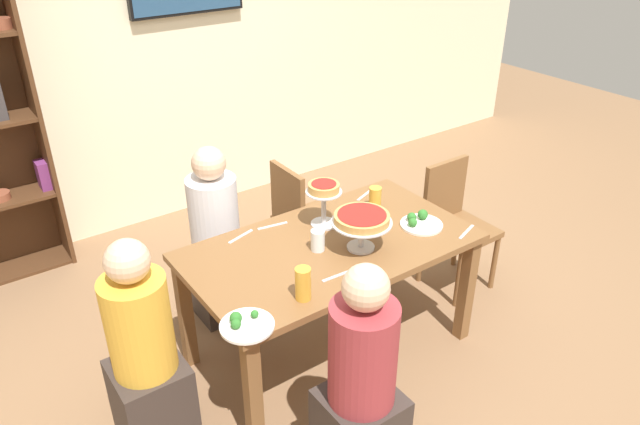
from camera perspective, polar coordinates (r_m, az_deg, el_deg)
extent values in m
plane|color=#846042|center=(3.72, 0.92, -12.71)|extent=(12.00, 12.00, 0.00)
cube|color=beige|center=(4.85, -15.11, 15.26)|extent=(8.00, 0.12, 2.80)
cube|color=brown|center=(3.28, 1.02, -3.29)|extent=(1.57, 0.87, 0.04)
cube|color=brown|center=(2.96, -6.38, -16.97)|extent=(0.07, 0.07, 0.70)
cube|color=brown|center=(3.69, 13.74, -7.11)|extent=(0.07, 0.07, 0.70)
cube|color=brown|center=(3.48, -12.65, -9.37)|extent=(0.07, 0.07, 0.70)
cube|color=brown|center=(4.12, 6.01, -2.20)|extent=(0.07, 0.07, 0.70)
cube|color=#4C2D19|center=(4.47, -25.35, 8.33)|extent=(0.03, 0.30, 2.20)
cylinder|color=brown|center=(4.62, -28.12, 1.40)|extent=(0.14, 0.14, 0.05)
cube|color=#7A3370|center=(4.62, -24.81, 3.26)|extent=(0.07, 0.13, 0.20)
cylinder|color=brown|center=(4.32, -27.96, 15.59)|extent=(0.12, 0.12, 0.06)
cube|color=#382D28|center=(3.21, -15.56, -16.84)|extent=(0.34, 0.34, 0.45)
cylinder|color=gold|center=(2.90, -16.80, -10.22)|extent=(0.30, 0.30, 0.50)
sphere|color=beige|center=(2.70, -17.85, -4.43)|extent=(0.20, 0.20, 0.20)
cylinder|color=#993338|center=(2.64, 4.09, -13.27)|extent=(0.30, 0.30, 0.50)
sphere|color=beige|center=(2.42, 4.38, -7.13)|extent=(0.20, 0.20, 0.20)
cube|color=#382D28|center=(3.92, -9.45, -6.42)|extent=(0.34, 0.34, 0.45)
cylinder|color=silver|center=(3.67, -10.04, -0.36)|extent=(0.30, 0.30, 0.50)
sphere|color=beige|center=(3.51, -10.52, 4.62)|extent=(0.20, 0.20, 0.20)
cube|color=brown|center=(4.10, -0.89, -0.84)|extent=(0.40, 0.40, 0.04)
cube|color=brown|center=(3.91, -3.09, 1.32)|extent=(0.04, 0.36, 0.42)
cylinder|color=brown|center=(4.43, -0.30, -1.80)|extent=(0.04, 0.04, 0.41)
cylinder|color=brown|center=(4.19, 2.47, -3.79)|extent=(0.04, 0.04, 0.41)
cylinder|color=brown|center=(4.27, -4.15, -3.19)|extent=(0.04, 0.04, 0.41)
cylinder|color=brown|center=(4.02, -1.50, -5.36)|extent=(0.04, 0.04, 0.41)
cube|color=brown|center=(4.10, 13.23, -1.70)|extent=(0.40, 0.40, 0.04)
cube|color=brown|center=(4.10, 11.75, 2.11)|extent=(0.36, 0.04, 0.42)
cylinder|color=brown|center=(4.25, 16.22, -4.56)|extent=(0.04, 0.04, 0.41)
cylinder|color=brown|center=(4.02, 13.00, -6.24)|extent=(0.04, 0.04, 0.41)
cylinder|color=brown|center=(4.43, 12.79, -2.59)|extent=(0.04, 0.04, 0.41)
cylinder|color=brown|center=(4.21, 9.53, -4.07)|extent=(0.04, 0.04, 0.41)
cylinder|color=silver|center=(3.24, 3.88, -3.28)|extent=(0.15, 0.15, 0.01)
cylinder|color=silver|center=(3.20, 3.93, -2.10)|extent=(0.03, 0.03, 0.14)
cylinder|color=silver|center=(3.16, 3.98, -0.92)|extent=(0.32, 0.32, 0.01)
cylinder|color=tan|center=(3.15, 3.99, -0.54)|extent=(0.29, 0.29, 0.04)
cylinder|color=maroon|center=(3.14, 4.00, -0.19)|extent=(0.26, 0.26, 0.00)
cylinder|color=silver|center=(3.45, 0.35, -1.07)|extent=(0.15, 0.15, 0.01)
cylinder|color=silver|center=(3.39, 0.36, 0.45)|extent=(0.03, 0.03, 0.20)
cylinder|color=silver|center=(3.35, 0.36, 1.98)|extent=(0.21, 0.21, 0.01)
cylinder|color=tan|center=(3.34, 0.37, 2.38)|extent=(0.18, 0.18, 0.04)
cylinder|color=maroon|center=(3.32, 0.37, 2.75)|extent=(0.14, 0.14, 0.00)
cylinder|color=white|center=(2.72, -6.94, -10.62)|extent=(0.25, 0.25, 0.01)
sphere|color=#2D7028|center=(2.74, -6.23, -9.56)|extent=(0.04, 0.04, 0.04)
sphere|color=#2D7028|center=(2.71, -8.00, -9.88)|extent=(0.06, 0.06, 0.06)
sphere|color=#2D7028|center=(2.69, -7.99, -10.43)|extent=(0.05, 0.05, 0.05)
cylinder|color=white|center=(3.48, 9.60, -1.15)|extent=(0.24, 0.24, 0.01)
sphere|color=#2D7028|center=(3.51, 9.73, -0.18)|extent=(0.06, 0.06, 0.06)
sphere|color=#2D7028|center=(3.43, 8.80, -0.93)|extent=(0.05, 0.05, 0.05)
sphere|color=#2D7028|center=(3.48, 8.69, -0.43)|extent=(0.05, 0.05, 0.05)
cylinder|color=gold|center=(3.60, 5.24, 1.36)|extent=(0.07, 0.07, 0.14)
cylinder|color=gold|center=(2.82, -1.62, -6.78)|extent=(0.08, 0.08, 0.17)
cylinder|color=white|center=(3.19, -0.21, -2.65)|extent=(0.08, 0.08, 0.12)
cube|color=silver|center=(3.44, -4.53, -1.26)|extent=(0.18, 0.05, 0.00)
cube|color=silver|center=(3.47, 13.74, -1.80)|extent=(0.18, 0.07, 0.00)
cube|color=silver|center=(3.02, 1.68, -6.02)|extent=(0.18, 0.02, 0.00)
cube|color=silver|center=(3.78, 4.29, 1.69)|extent=(0.17, 0.08, 0.00)
cube|color=silver|center=(3.36, -7.53, -2.26)|extent=(0.18, 0.07, 0.00)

